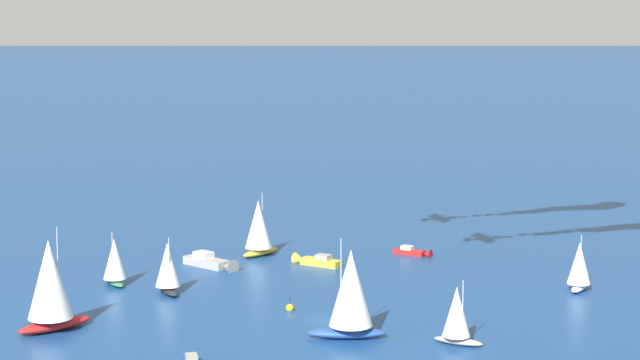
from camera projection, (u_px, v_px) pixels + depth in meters
ground_plane at (323, 320)px, 161.79m from camera, size 2000.00×2000.00×0.00m
sailboat_near_centre at (457, 315)px, 150.21m from camera, size 4.33×6.65×8.27m
sailboat_far_stbd at (350, 293)px, 152.52m from camera, size 6.59×10.39×12.92m
sailboat_inshore at (259, 227)px, 200.89m from camera, size 8.31×5.98×10.49m
sailboat_offshore at (579, 266)px, 177.41m from camera, size 6.56×4.15×8.16m
sailboat_ahead at (50, 284)px, 155.77m from camera, size 10.28×8.57×13.56m
motorboat_mid_cluster at (414, 252)px, 201.86m from camera, size 3.57×6.79×1.91m
sailboat_outer_ring_a at (168, 268)px, 175.73m from camera, size 6.33×5.42×8.44m
motorboat_outer_ring_b at (213, 263)px, 192.77m from camera, size 7.17×10.21×2.96m
motorboat_outer_ring_c at (315, 261)px, 194.76m from camera, size 4.77×8.56×2.41m
sailboat_outer_ring_e at (114, 261)px, 180.56m from camera, size 5.78×5.51×8.05m
marker_buoy at (290, 308)px, 166.72m from camera, size 1.10×1.10×2.10m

